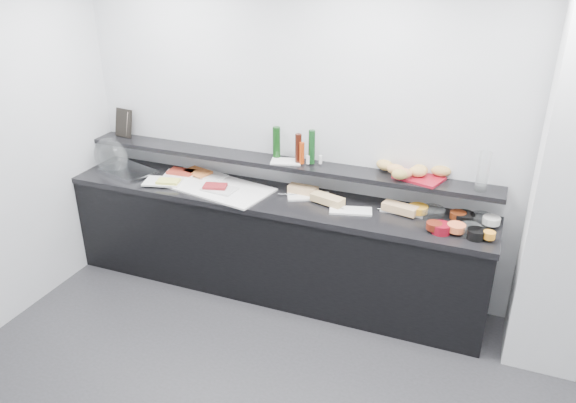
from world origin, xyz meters
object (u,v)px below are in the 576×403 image
at_px(condiment_tray, 286,161).
at_px(carafe, 483,172).
at_px(sandwich_plate_mid, 351,211).
at_px(bread_tray, 419,178).
at_px(framed_print, 124,123).
at_px(cloche_base, 128,172).

height_order(condiment_tray, carafe, carafe).
xyz_separation_m(sandwich_plate_mid, bread_tray, (0.46, 0.25, 0.25)).
relative_size(condiment_tray, bread_tray, 0.72).
xyz_separation_m(sandwich_plate_mid, framed_print, (-2.28, 0.27, 0.37)).
relative_size(sandwich_plate_mid, carafe, 1.09).
relative_size(cloche_base, framed_print, 1.84).
height_order(cloche_base, carafe, carafe).
distance_m(sandwich_plate_mid, carafe, 1.02).
distance_m(sandwich_plate_mid, condiment_tray, 0.70).
height_order(cloche_base, bread_tray, bread_tray).
bearing_deg(carafe, framed_print, 178.60).
xyz_separation_m(bread_tray, carafe, (0.46, -0.06, 0.14)).
bearing_deg(sandwich_plate_mid, framed_print, 158.37).
height_order(cloche_base, sandwich_plate_mid, cloche_base).
relative_size(cloche_base, carafe, 1.60).
xyz_separation_m(cloche_base, condiment_tray, (1.46, 0.20, 0.24)).
height_order(cloche_base, framed_print, framed_print).
relative_size(sandwich_plate_mid, bread_tray, 0.94).
relative_size(bread_tray, carafe, 1.16).
bearing_deg(sandwich_plate_mid, carafe, -2.80).
bearing_deg(carafe, sandwich_plate_mid, -168.01).
bearing_deg(bread_tray, carafe, 10.37).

